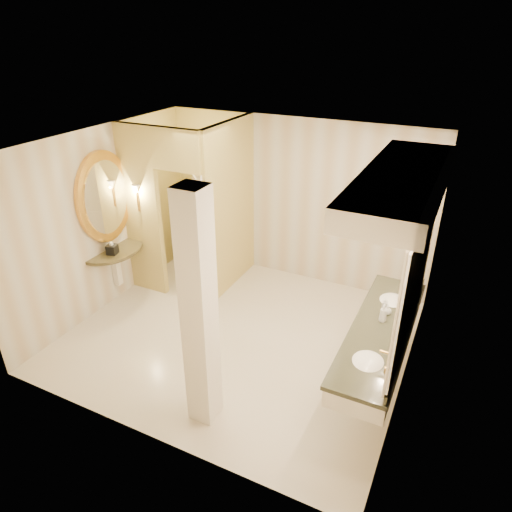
{
  "coord_description": "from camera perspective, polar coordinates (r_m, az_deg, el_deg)",
  "views": [
    {
      "loc": [
        2.52,
        -4.63,
        3.95
      ],
      "look_at": [
        0.17,
        0.2,
        1.21
      ],
      "focal_mm": 32.0,
      "sensor_mm": 36.0,
      "label": 1
    }
  ],
  "objects": [
    {
      "name": "wall_front",
      "position": [
        4.48,
        -14.65,
        -9.49
      ],
      "size": [
        4.5,
        0.02,
        2.7
      ],
      "primitive_type": "cube",
      "color": "beige",
      "rests_on": "floor"
    },
    {
      "name": "ceiling",
      "position": [
        5.42,
        -2.62,
        13.7
      ],
      "size": [
        4.5,
        4.5,
        0.0
      ],
      "primitive_type": "plane",
      "rotation": [
        3.14,
        0.0,
        0.0
      ],
      "color": "white",
      "rests_on": "wall_back"
    },
    {
      "name": "soap_bottle_b",
      "position": [
        5.64,
        16.14,
        -6.49
      ],
      "size": [
        0.1,
        0.1,
        0.12
      ],
      "primitive_type": "imported",
      "rotation": [
        0.0,
        0.0,
        0.06
      ],
      "color": "silver",
      "rests_on": "vanity"
    },
    {
      "name": "console_shelf",
      "position": [
        7.15,
        -18.05,
        4.34
      ],
      "size": [
        1.05,
        1.05,
        1.98
      ],
      "color": "black",
      "rests_on": "floor"
    },
    {
      "name": "pillar",
      "position": [
        4.64,
        -7.12,
        -7.24
      ],
      "size": [
        0.29,
        0.29,
        2.7
      ],
      "primitive_type": "cube",
      "color": "white",
      "rests_on": "floor"
    },
    {
      "name": "toilet",
      "position": [
        8.47,
        -6.99,
        1.74
      ],
      "size": [
        0.49,
        0.75,
        0.71
      ],
      "primitive_type": "imported",
      "rotation": [
        0.0,
        0.0,
        3.28
      ],
      "color": "white",
      "rests_on": "floor"
    },
    {
      "name": "soap_bottle_a",
      "position": [
        5.73,
        15.83,
        -5.74
      ],
      "size": [
        0.07,
        0.07,
        0.14
      ],
      "primitive_type": "imported",
      "rotation": [
        0.0,
        0.0,
        0.08
      ],
      "color": "beige",
      "rests_on": "vanity"
    },
    {
      "name": "wall_sconce",
      "position": [
        7.09,
        -14.71,
        7.95
      ],
      "size": [
        0.14,
        0.14,
        0.42
      ],
      "color": "gold",
      "rests_on": "toilet_closet"
    },
    {
      "name": "wall_left",
      "position": [
        7.14,
        -18.54,
        4.25
      ],
      "size": [
        0.02,
        4.0,
        2.7
      ],
      "primitive_type": "cube",
      "color": "beige",
      "rests_on": "floor"
    },
    {
      "name": "soap_bottle_c",
      "position": [
        5.47,
        15.62,
        -6.89
      ],
      "size": [
        0.09,
        0.09,
        0.22
      ],
      "primitive_type": "imported",
      "rotation": [
        0.0,
        0.0,
        0.02
      ],
      "color": "#C6B28C",
      "rests_on": "vanity"
    },
    {
      "name": "vanity",
      "position": [
        5.03,
        16.78,
        -1.67
      ],
      "size": [
        0.75,
        2.56,
        2.09
      ],
      "color": "white",
      "rests_on": "floor"
    },
    {
      "name": "wall_right",
      "position": [
        5.32,
        19.63,
        -3.97
      ],
      "size": [
        0.02,
        4.0,
        2.7
      ],
      "primitive_type": "cube",
      "color": "beige",
      "rests_on": "floor"
    },
    {
      "name": "wall_back",
      "position": [
        7.55,
        4.86,
        6.84
      ],
      "size": [
        4.5,
        0.02,
        2.7
      ],
      "primitive_type": "cube",
      "color": "beige",
      "rests_on": "floor"
    },
    {
      "name": "toilet_closet",
      "position": [
        7.16,
        -6.78,
        5.87
      ],
      "size": [
        1.5,
        1.55,
        2.7
      ],
      "color": "#E7D779",
      "rests_on": "floor"
    },
    {
      "name": "floor",
      "position": [
        6.59,
        -2.13,
        -9.8
      ],
      "size": [
        4.5,
        4.5,
        0.0
      ],
      "primitive_type": "plane",
      "color": "beige",
      "rests_on": "ground"
    },
    {
      "name": "tissue_box",
      "position": [
        7.13,
        -17.54,
        0.8
      ],
      "size": [
        0.17,
        0.17,
        0.14
      ],
      "primitive_type": "cube",
      "rotation": [
        0.0,
        0.0,
        0.25
      ],
      "color": "black",
      "rests_on": "console_shelf"
    }
  ]
}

